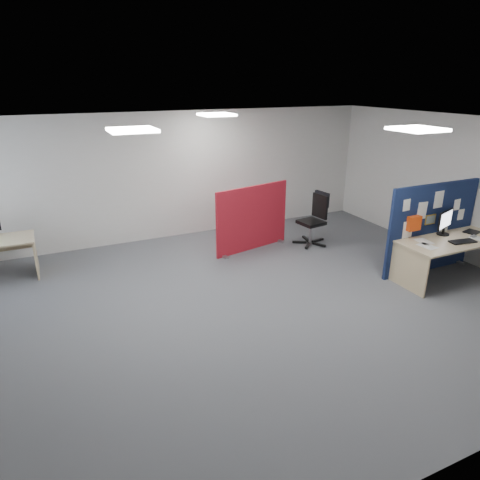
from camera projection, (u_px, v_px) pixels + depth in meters
name	position (u px, v px, depth m)	size (l,w,h in m)	color
floor	(249.00, 302.00, 6.74)	(9.00, 9.00, 0.00)	#55575C
ceiling	(251.00, 126.00, 5.79)	(9.00, 7.00, 0.02)	white
wall_back	(179.00, 176.00, 9.24)	(9.00, 0.02, 2.70)	silver
wall_front	(450.00, 349.00, 3.29)	(9.00, 0.02, 2.70)	silver
wall_right	(465.00, 190.00, 8.03)	(0.02, 7.00, 2.70)	silver
ceiling_lights	(251.00, 123.00, 6.50)	(4.10, 4.10, 0.04)	white
navy_divider	(431.00, 228.00, 7.60)	(1.98, 0.30, 1.63)	#111B3E
main_desk	(449.00, 247.00, 7.43)	(2.01, 0.89, 0.73)	tan
monitor_main	(445.00, 221.00, 7.45)	(0.49, 0.21, 0.44)	black
keyboard	(463.00, 242.00, 7.18)	(0.45, 0.18, 0.03)	black
mouse	(474.00, 236.00, 7.42)	(0.10, 0.06, 0.03)	gray
paper_tray	(472.00, 232.00, 7.65)	(0.28, 0.22, 0.01)	black
red_divider	(252.00, 219.00, 8.66)	(1.74, 0.44, 1.33)	#A01414
office_chair	(316.00, 215.00, 8.98)	(0.71, 0.72, 1.09)	black
desk_papers	(444.00, 242.00, 7.19)	(1.35, 0.63, 0.00)	white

